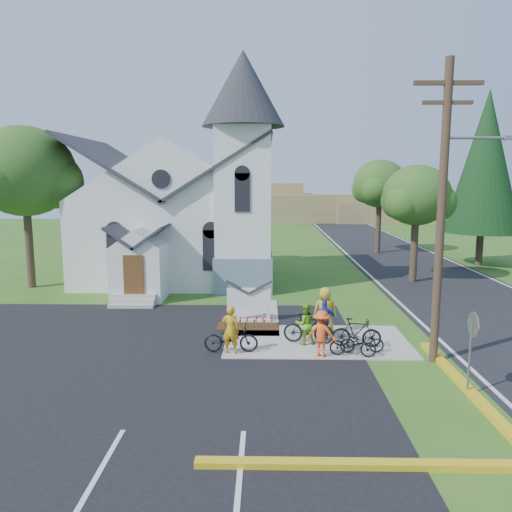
{
  "coord_description": "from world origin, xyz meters",
  "views": [
    {
      "loc": [
        -0.47,
        -18.01,
        6.19
      ],
      "look_at": [
        -0.92,
        5.0,
        2.64
      ],
      "focal_mm": 35.0,
      "sensor_mm": 36.0,
      "label": 1
    }
  ],
  "objects_px": {
    "bike_3": "(356,333)",
    "cyclist_4": "(325,311)",
    "church_sign": "(249,299)",
    "cyclist_1": "(305,324)",
    "stop_sign": "(472,336)",
    "bike_2": "(353,345)",
    "cyclist_0": "(231,330)",
    "bike_0": "(231,338)",
    "bike_1": "(308,328)",
    "cyclist_2": "(325,320)",
    "bike_4": "(362,341)",
    "cyclist_3": "(322,333)",
    "utility_pole": "(444,203)"
  },
  "relations": [
    {
      "from": "stop_sign",
      "to": "bike_2",
      "type": "distance_m",
      "value": 4.34
    },
    {
      "from": "church_sign",
      "to": "stop_sign",
      "type": "xyz_separation_m",
      "value": [
        6.63,
        -7.4,
        0.75
      ]
    },
    {
      "from": "utility_pole",
      "to": "stop_sign",
      "type": "relative_size",
      "value": 4.03
    },
    {
      "from": "church_sign",
      "to": "bike_4",
      "type": "relative_size",
      "value": 1.4
    },
    {
      "from": "cyclist_0",
      "to": "bike_0",
      "type": "relative_size",
      "value": 0.9
    },
    {
      "from": "church_sign",
      "to": "bike_1",
      "type": "bearing_deg",
      "value": -52.06
    },
    {
      "from": "bike_0",
      "to": "cyclist_1",
      "type": "xyz_separation_m",
      "value": [
        2.72,
        0.92,
        0.28
      ]
    },
    {
      "from": "cyclist_1",
      "to": "cyclist_2",
      "type": "height_order",
      "value": "cyclist_1"
    },
    {
      "from": "cyclist_0",
      "to": "church_sign",
      "type": "bearing_deg",
      "value": -87.45
    },
    {
      "from": "church_sign",
      "to": "bike_3",
      "type": "bearing_deg",
      "value": -39.92
    },
    {
      "from": "cyclist_0",
      "to": "cyclist_2",
      "type": "distance_m",
      "value": 3.89
    },
    {
      "from": "utility_pole",
      "to": "bike_2",
      "type": "xyz_separation_m",
      "value": [
        -2.78,
        0.3,
        -4.93
      ]
    },
    {
      "from": "bike_2",
      "to": "cyclist_4",
      "type": "height_order",
      "value": "cyclist_4"
    },
    {
      "from": "church_sign",
      "to": "cyclist_2",
      "type": "bearing_deg",
      "value": -39.88
    },
    {
      "from": "bike_2",
      "to": "cyclist_0",
      "type": "bearing_deg",
      "value": 96.98
    },
    {
      "from": "church_sign",
      "to": "bike_2",
      "type": "bearing_deg",
      "value": -49.28
    },
    {
      "from": "cyclist_2",
      "to": "cyclist_3",
      "type": "height_order",
      "value": "cyclist_3"
    },
    {
      "from": "bike_2",
      "to": "bike_4",
      "type": "bearing_deg",
      "value": -37.4
    },
    {
      "from": "stop_sign",
      "to": "cyclist_2",
      "type": "xyz_separation_m",
      "value": [
        -3.62,
        4.88,
        -0.96
      ]
    },
    {
      "from": "utility_pole",
      "to": "cyclist_0",
      "type": "height_order",
      "value": "utility_pole"
    },
    {
      "from": "utility_pole",
      "to": "cyclist_2",
      "type": "distance_m",
      "value": 6.19
    },
    {
      "from": "church_sign",
      "to": "bike_0",
      "type": "relative_size",
      "value": 1.14
    },
    {
      "from": "cyclist_2",
      "to": "cyclist_3",
      "type": "bearing_deg",
      "value": 79.11
    },
    {
      "from": "bike_2",
      "to": "bike_4",
      "type": "distance_m",
      "value": 0.53
    },
    {
      "from": "cyclist_0",
      "to": "cyclist_4",
      "type": "bearing_deg",
      "value": -138.18
    },
    {
      "from": "bike_2",
      "to": "cyclist_4",
      "type": "bearing_deg",
      "value": 25.06
    },
    {
      "from": "cyclist_1",
      "to": "cyclist_3",
      "type": "xyz_separation_m",
      "value": [
        0.48,
        -1.29,
        0.03
      ]
    },
    {
      "from": "cyclist_1",
      "to": "bike_4",
      "type": "height_order",
      "value": "cyclist_1"
    },
    {
      "from": "cyclist_0",
      "to": "bike_0",
      "type": "height_order",
      "value": "cyclist_0"
    },
    {
      "from": "cyclist_0",
      "to": "bike_1",
      "type": "relative_size",
      "value": 0.91
    },
    {
      "from": "church_sign",
      "to": "stop_sign",
      "type": "bearing_deg",
      "value": -48.12
    },
    {
      "from": "cyclist_1",
      "to": "bike_3",
      "type": "relative_size",
      "value": 0.86
    },
    {
      "from": "bike_2",
      "to": "cyclist_4",
      "type": "xyz_separation_m",
      "value": [
        -0.68,
        2.51,
        0.54
      ]
    },
    {
      "from": "cyclist_1",
      "to": "stop_sign",
      "type": "bearing_deg",
      "value": 124.39
    },
    {
      "from": "cyclist_1",
      "to": "bike_1",
      "type": "xyz_separation_m",
      "value": [
        0.13,
        0.1,
        -0.21
      ]
    },
    {
      "from": "stop_sign",
      "to": "bike_1",
      "type": "height_order",
      "value": "stop_sign"
    },
    {
      "from": "bike_3",
      "to": "cyclist_4",
      "type": "bearing_deg",
      "value": 39.04
    },
    {
      "from": "cyclist_2",
      "to": "bike_3",
      "type": "height_order",
      "value": "cyclist_2"
    },
    {
      "from": "bike_0",
      "to": "bike_1",
      "type": "height_order",
      "value": "bike_1"
    },
    {
      "from": "bike_4",
      "to": "cyclist_4",
      "type": "bearing_deg",
      "value": 24.25
    },
    {
      "from": "utility_pole",
      "to": "bike_2",
      "type": "height_order",
      "value": "utility_pole"
    },
    {
      "from": "cyclist_2",
      "to": "bike_0",
      "type": "bearing_deg",
      "value": 22.0
    },
    {
      "from": "cyclist_0",
      "to": "bike_1",
      "type": "height_order",
      "value": "cyclist_0"
    },
    {
      "from": "stop_sign",
      "to": "cyclist_1",
      "type": "xyz_separation_m",
      "value": [
        -4.41,
        4.29,
        -0.95
      ]
    },
    {
      "from": "cyclist_1",
      "to": "cyclist_3",
      "type": "distance_m",
      "value": 1.37
    },
    {
      "from": "bike_1",
      "to": "cyclist_4",
      "type": "xyz_separation_m",
      "value": [
        0.76,
        1.13,
        0.39
      ]
    },
    {
      "from": "stop_sign",
      "to": "cyclist_1",
      "type": "height_order",
      "value": "stop_sign"
    },
    {
      "from": "church_sign",
      "to": "cyclist_1",
      "type": "height_order",
      "value": "church_sign"
    },
    {
      "from": "bike_1",
      "to": "cyclist_3",
      "type": "xyz_separation_m",
      "value": [
        0.35,
        -1.38,
        0.24
      ]
    },
    {
      "from": "bike_1",
      "to": "bike_3",
      "type": "distance_m",
      "value": 1.78
    }
  ]
}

